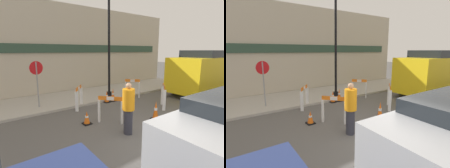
% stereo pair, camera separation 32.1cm
% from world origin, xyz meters
% --- Properties ---
extents(ground_plane, '(60.00, 60.00, 0.00)m').
position_xyz_m(ground_plane, '(0.00, 0.00, 0.00)').
color(ground_plane, '#565451').
extents(sidewalk_slab, '(18.00, 3.28, 0.11)m').
position_xyz_m(sidewalk_slab, '(0.00, 6.14, 0.05)').
color(sidewalk_slab, '#ADA89E').
rests_on(sidewalk_slab, ground_plane).
extents(storefront_facade, '(18.00, 0.22, 5.50)m').
position_xyz_m(storefront_facade, '(0.00, 7.86, 2.75)').
color(storefront_facade, '#BCB29E').
rests_on(storefront_facade, ground_plane).
extents(streetlamp_post, '(0.44, 0.44, 6.11)m').
position_xyz_m(streetlamp_post, '(1.53, 5.08, 3.98)').
color(streetlamp_post, black).
rests_on(streetlamp_post, sidewalk_slab).
extents(stop_sign, '(0.59, 0.12, 2.11)m').
position_xyz_m(stop_sign, '(-2.25, 5.34, 1.53)').
color(stop_sign, gray).
rests_on(stop_sign, sidewalk_slab).
extents(barricade_0, '(0.80, 0.75, 1.11)m').
position_xyz_m(barricade_0, '(2.60, 2.14, 0.61)').
color(barricade_0, white).
rests_on(barricade_0, ground_plane).
extents(barricade_1, '(0.70, 0.68, 1.07)m').
position_xyz_m(barricade_1, '(2.65, 4.35, 0.57)').
color(barricade_1, white).
rests_on(barricade_1, ground_plane).
extents(barricade_2, '(0.68, 0.76, 1.06)m').
position_xyz_m(barricade_2, '(-0.71, 4.35, 0.58)').
color(barricade_2, white).
rests_on(barricade_2, ground_plane).
extents(barricade_3, '(0.72, 0.78, 1.02)m').
position_xyz_m(barricade_3, '(-0.50, 2.14, 0.56)').
color(barricade_3, white).
rests_on(barricade_3, ground_plane).
extents(traffic_cone_0, '(0.30, 0.30, 0.49)m').
position_xyz_m(traffic_cone_0, '(-1.26, 2.56, 0.23)').
color(traffic_cone_0, black).
rests_on(traffic_cone_0, ground_plane).
extents(traffic_cone_1, '(0.30, 0.30, 0.61)m').
position_xyz_m(traffic_cone_1, '(0.89, 4.40, 0.29)').
color(traffic_cone_1, black).
rests_on(traffic_cone_1, ground_plane).
extents(traffic_cone_2, '(0.30, 0.30, 0.73)m').
position_xyz_m(traffic_cone_2, '(1.15, 1.37, 0.36)').
color(traffic_cone_2, black).
rests_on(traffic_cone_2, ground_plane).
extents(traffic_cone_3, '(0.30, 0.30, 0.70)m').
position_xyz_m(traffic_cone_3, '(1.29, 4.40, 0.34)').
color(traffic_cone_3, black).
rests_on(traffic_cone_3, ground_plane).
extents(person_worker, '(0.55, 0.55, 1.69)m').
position_xyz_m(person_worker, '(-0.54, 1.10, 0.90)').
color(person_worker, '#33333D').
rests_on(person_worker, ground_plane).
extents(work_van, '(5.38, 2.27, 2.69)m').
position_xyz_m(work_van, '(7.00, 2.40, 1.45)').
color(work_van, yellow).
rests_on(work_van, ground_plane).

